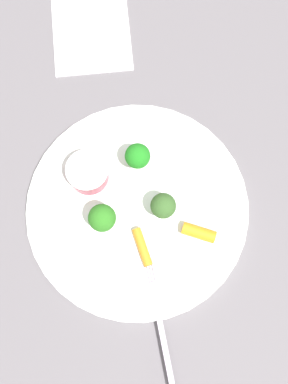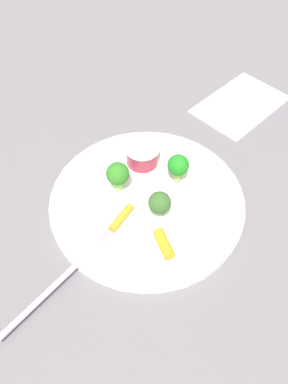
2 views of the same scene
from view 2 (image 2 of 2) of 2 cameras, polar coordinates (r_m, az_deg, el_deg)
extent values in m
plane|color=#605B5F|center=(0.58, 0.44, -1.73)|extent=(2.40, 2.40, 0.00)
cylinder|color=white|center=(0.57, 0.44, -1.37)|extent=(0.28, 0.28, 0.01)
cylinder|color=maroon|center=(0.60, -0.24, 5.43)|extent=(0.05, 0.05, 0.03)
cylinder|color=silver|center=(0.59, -0.24, 6.49)|extent=(0.05, 0.05, 0.00)
cylinder|color=#86B364|center=(0.54, 2.24, -2.81)|extent=(0.01, 0.01, 0.02)
sphere|color=#345826|center=(0.53, 2.31, -1.57)|extent=(0.03, 0.03, 0.03)
cylinder|color=#8EAB57|center=(0.58, 4.89, 2.43)|extent=(0.01, 0.01, 0.02)
sphere|color=#1E791C|center=(0.57, 5.05, 3.95)|extent=(0.03, 0.03, 0.03)
cylinder|color=#8CC45E|center=(0.57, -3.65, 1.34)|extent=(0.01, 0.01, 0.02)
sphere|color=#2C701F|center=(0.56, -3.77, 2.85)|extent=(0.03, 0.03, 0.03)
cylinder|color=orange|center=(0.54, -3.37, -3.79)|extent=(0.05, 0.02, 0.01)
cylinder|color=orange|center=(0.52, 2.94, -7.63)|extent=(0.04, 0.04, 0.02)
cube|color=#BFADC7|center=(0.51, -13.23, -13.47)|extent=(0.17, 0.05, 0.00)
cube|color=#BFADC7|center=(0.53, -5.64, -5.96)|extent=(0.03, 0.01, 0.00)
cube|color=#BFADC7|center=(0.53, -5.37, -6.16)|extent=(0.03, 0.01, 0.00)
cube|color=#BFADC7|center=(0.53, -5.10, -6.36)|extent=(0.03, 0.01, 0.00)
cube|color=#BFADC7|center=(0.53, -4.83, -6.57)|extent=(0.03, 0.01, 0.00)
cube|color=white|center=(0.75, 13.96, 12.44)|extent=(0.20, 0.16, 0.00)
camera|label=1|loc=(0.30, -60.23, 69.43)|focal=44.01mm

